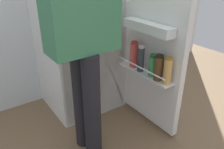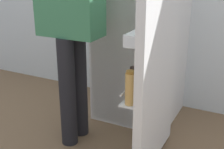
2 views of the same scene
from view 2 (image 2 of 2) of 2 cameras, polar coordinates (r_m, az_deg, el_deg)
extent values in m
plane|color=brown|center=(2.43, -0.12, -12.23)|extent=(5.07, 5.07, 0.00)
cube|color=white|center=(2.59, 5.49, 9.95)|extent=(0.66, 0.60, 1.69)
cube|color=white|center=(2.32, 2.74, 8.80)|extent=(0.62, 0.01, 1.65)
cube|color=white|center=(2.34, 3.26, 11.88)|extent=(0.58, 0.09, 0.01)
cube|color=white|center=(1.91, 8.60, 5.87)|extent=(0.06, 0.63, 1.61)
cube|color=white|center=(2.04, 5.91, -3.04)|extent=(0.11, 0.55, 0.01)
cylinder|color=silver|center=(2.04, 4.69, -1.23)|extent=(0.01, 0.53, 0.01)
cube|color=white|center=(1.93, 6.32, 7.42)|extent=(0.10, 0.47, 0.07)
cylinder|color=tan|center=(1.80, 3.37, -2.70)|extent=(0.06, 0.06, 0.19)
cylinder|color=#996623|center=(1.77, 3.44, 0.43)|extent=(0.05, 0.05, 0.02)
cylinder|color=#DB4C47|center=(2.13, 7.57, 1.06)|extent=(0.07, 0.07, 0.21)
cylinder|color=#B22D28|center=(2.10, 7.71, 3.96)|extent=(0.05, 0.05, 0.02)
cylinder|color=green|center=(1.94, 5.35, -1.58)|extent=(0.06, 0.06, 0.16)
cylinder|color=#195B28|center=(1.91, 5.44, 0.93)|extent=(0.05, 0.05, 0.02)
cylinder|color=#333842|center=(2.05, 6.24, 0.18)|extent=(0.05, 0.05, 0.20)
cylinder|color=silver|center=(2.01, 6.36, 3.15)|extent=(0.05, 0.05, 0.02)
cylinder|color=brown|center=(1.88, 4.09, -1.89)|extent=(0.07, 0.07, 0.19)
cylinder|color=black|center=(1.84, 4.17, 1.07)|extent=(0.06, 0.06, 0.02)
cylinder|color=black|center=(2.37, -6.03, -2.07)|extent=(0.12, 0.12, 0.81)
cylinder|color=black|center=(2.25, -8.16, -3.43)|extent=(0.12, 0.12, 0.81)
camera|label=1|loc=(1.92, -48.74, 13.99)|focal=36.51mm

